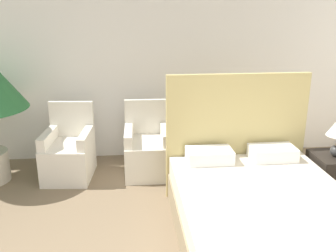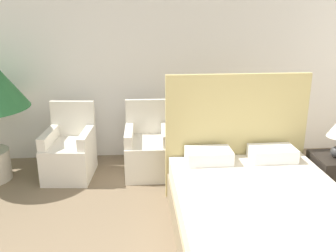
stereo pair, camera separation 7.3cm
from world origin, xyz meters
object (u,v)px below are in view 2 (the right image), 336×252
at_px(bed, 260,212).
at_px(nightstand, 332,179).
at_px(armchair_near_window_left, 70,154).
at_px(armchair_near_window_right, 148,152).

relative_size(bed, nightstand, 3.78).
relative_size(armchair_near_window_left, nightstand, 1.70).
height_order(armchair_near_window_right, nightstand, armchair_near_window_right).
bearing_deg(bed, nightstand, 31.58).
bearing_deg(armchair_near_window_left, armchair_near_window_right, 5.55).
xyz_separation_m(bed, armchair_near_window_right, (-0.96, 1.57, -0.00)).
xyz_separation_m(armchair_near_window_left, armchair_near_window_right, (0.99, 0.00, 0.00)).
bearing_deg(nightstand, armchair_near_window_left, 162.42).
xyz_separation_m(bed, armchair_near_window_left, (-1.95, 1.57, -0.00)).
height_order(armchair_near_window_left, nightstand, armchair_near_window_left).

